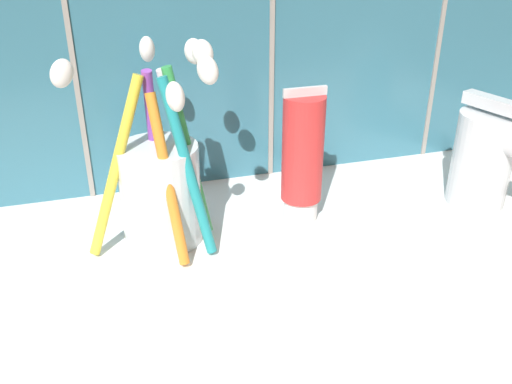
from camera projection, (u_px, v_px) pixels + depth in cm
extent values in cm
cube|color=white|center=(317.00, 281.00, 48.20)|extent=(78.19, 39.84, 2.00)
cylinder|color=silver|center=(161.00, 194.00, 50.41)|extent=(7.09, 7.09, 9.08)
cylinder|color=green|center=(189.00, 154.00, 49.39)|extent=(3.79, 1.88, 15.53)
ellipsoid|color=white|center=(203.00, 53.00, 45.37)|extent=(2.34, 1.82, 2.47)
cylinder|color=white|center=(182.00, 150.00, 50.64)|extent=(3.85, 1.88, 15.16)
ellipsoid|color=white|center=(194.00, 51.00, 47.47)|extent=(2.35, 1.81, 2.48)
cylinder|color=purple|center=(155.00, 150.00, 50.55)|extent=(1.47, 3.58, 15.19)
ellipsoid|color=white|center=(147.00, 49.00, 47.90)|extent=(1.63, 2.23, 2.45)
cylinder|color=yellow|center=(116.00, 168.00, 47.47)|extent=(6.40, 2.79, 15.21)
ellipsoid|color=white|center=(62.00, 73.00, 42.00)|extent=(2.64, 1.95, 2.65)
cylinder|color=orange|center=(168.00, 180.00, 46.71)|extent=(2.33, 5.57, 13.95)
ellipsoid|color=white|center=(175.00, 97.00, 41.05)|extent=(1.86, 2.57, 2.63)
cylinder|color=teal|center=(188.00, 169.00, 47.12)|extent=(4.14, 4.03, 15.25)
ellipsoid|color=white|center=(208.00, 70.00, 42.24)|extent=(2.49, 2.46, 2.56)
cylinder|color=white|center=(300.00, 207.00, 55.30)|extent=(3.29, 3.29, 2.22)
cylinder|color=red|center=(303.00, 149.00, 52.47)|extent=(3.87, 3.87, 10.10)
cube|color=silver|center=(305.00, 92.00, 49.96)|extent=(4.06, 0.36, 0.80)
cylinder|color=silver|center=(482.00, 159.00, 56.54)|extent=(5.77, 5.77, 9.53)
cube|color=silver|center=(493.00, 104.00, 53.90)|extent=(3.24, 6.13, 1.20)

